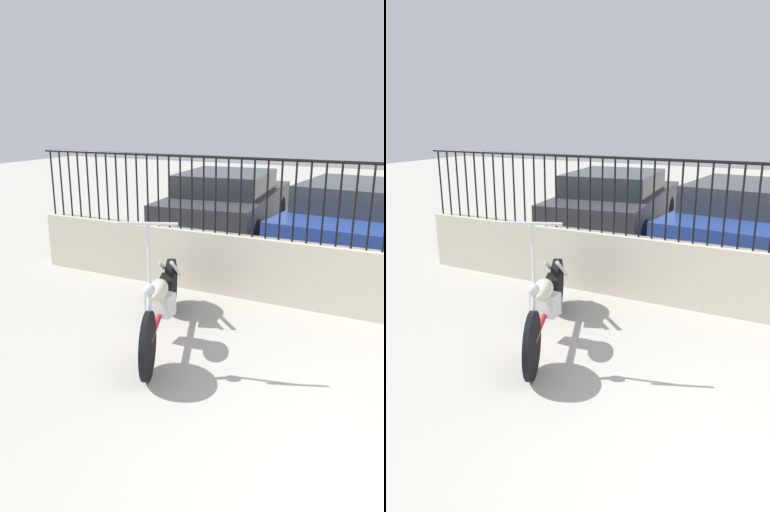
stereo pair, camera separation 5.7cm
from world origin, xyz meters
TOP-DOWN VIEW (x-y plane):
  - motorcycle_red at (-2.63, 1.29)m, footprint 0.97×2.12m
  - car_dark_grey at (-3.65, 5.65)m, footprint 2.11×4.05m
  - car_blue at (-1.26, 5.54)m, footprint 2.12×4.33m

SIDE VIEW (x-z plane):
  - motorcycle_red at x=-2.63m, z-range -0.30..1.12m
  - car_blue at x=-1.26m, z-range 0.02..1.26m
  - car_dark_grey at x=-3.65m, z-range 0.02..1.30m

